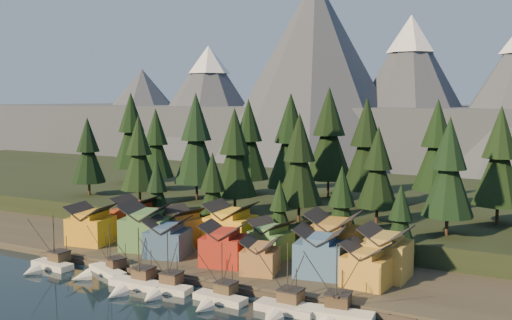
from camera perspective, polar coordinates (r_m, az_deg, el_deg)
The scene contains 45 objects.
ground at distance 95.86m, azimuth -11.33°, elevation -14.61°, with size 500.00×500.00×0.00m, color black.
shore_strip at distance 127.45m, azimuth 0.31°, elevation -8.87°, with size 400.00×50.00×1.50m, color #363227.
hillside at distance 171.69m, azimuth 8.16°, elevation -4.25°, with size 420.00×100.00×6.00m, color black.
dock at distance 108.16m, azimuth -5.65°, elevation -11.81°, with size 80.00×4.00×1.00m, color #4E4538.
mountain_ridge at distance 289.17m, azimuth 15.91°, elevation 4.38°, with size 560.00×190.00×90.00m.
boat_0 at distance 121.94m, azimuth -20.12°, elevation -9.17°, with size 9.71×10.45×11.97m.
boat_1 at distance 115.13m, azimuth -15.18°, elevation -10.10°, with size 10.76×11.12×10.98m.
boat_2 at distance 105.76m, azimuth -12.26°, elevation -11.37°, with size 10.92×11.88×11.94m.
boat_3 at distance 102.59m, azimuth -9.30°, elevation -11.82°, with size 9.61×10.37×11.62m.
boat_4 at distance 96.88m, azimuth -3.99°, elevation -12.94°, with size 9.73×10.51×11.16m.
boat_5 at distance 92.02m, azimuth 2.67°, elevation -13.77°, with size 10.19×11.08×12.49m.
boat_6 at distance 90.09m, azimuth 7.70°, elevation -14.34°, with size 12.54×13.42×12.90m.
house_front_0 at distance 133.19m, azimuth -16.19°, elevation -6.10°, with size 9.87×9.46×8.72m.
house_front_1 at distance 125.47m, azimuth -10.87°, elevation -6.42°, with size 11.66×11.38×9.94m.
house_front_2 at distance 119.71m, azimuth -8.83°, elevation -7.52°, with size 9.71×9.75×7.91m.
house_front_3 at distance 112.34m, azimuth -3.24°, elevation -8.29°, with size 9.39×9.09×8.17m.
house_front_4 at distance 107.16m, azimuth 0.41°, elevation -9.48°, with size 7.65×8.04×6.50m.
house_front_5 at distance 105.92m, azimuth 6.45°, elevation -8.96°, with size 9.61×8.94×9.03m.
house_front_6 at distance 101.83m, azimuth 11.06°, elevation -10.07°, with size 8.36×7.98×7.69m.
house_back_0 at distance 137.49m, azimuth -11.98°, elevation -5.47°, with size 9.36×9.05×9.35m.
house_back_1 at distance 127.53m, azimuth -7.41°, elevation -6.52°, with size 9.19×9.26×8.46m.
house_back_2 at distance 123.26m, azimuth -2.54°, elevation -6.50°, with size 9.75×8.99×10.10m.
house_back_3 at distance 117.26m, azimuth 1.50°, elevation -7.77°, with size 8.96×8.33×7.77m.
house_back_4 at distance 112.58m, azimuth 7.75°, elevation -7.67°, with size 10.38×10.03×10.47m.
house_back_5 at distance 106.64m, azimuth 12.81°, elevation -8.89°, with size 8.59×8.69×9.34m.
tree_hill_0 at distance 170.67m, azimuth -16.44°, elevation 0.70°, with size 9.69×9.69×22.57m.
tree_hill_1 at distance 174.60m, azimuth -9.95°, elevation 1.42°, with size 10.74×10.74×25.03m.
tree_hill_2 at distance 152.92m, azimuth -11.62°, elevation 0.43°, with size 10.12×10.12×23.58m.
tree_hill_3 at distance 156.18m, azimuth -6.00°, elevation 1.84°, with size 12.68×12.68×29.54m.
tree_hill_4 at distance 164.83m, azimuth -0.75°, elevation 1.77°, with size 11.95×11.95×27.83m.
tree_hill_5 at distance 138.35m, azimuth -2.14°, elevation 0.46°, with size 11.06×11.06×25.76m.
tree_hill_6 at distance 147.75m, azimuth 3.48°, elevation 1.59°, with size 12.61×12.61×29.38m.
tree_hill_7 at distance 128.47m, azimuth 4.35°, elevation -0.25°, with size 10.61×10.61×24.72m.
tree_hill_8 at distance 147.90m, azimuth 10.97°, elevation 1.24°, with size 12.10×12.10×28.20m.
tree_hill_9 at distance 129.78m, azimuth 12.08°, elevation -1.02°, with size 9.35×9.35×21.78m.
tree_hill_10 at distance 151.85m, azimuth 17.64°, elevation 1.12°, with size 11.97×11.97×27.89m.
tree_hill_11 at distance 121.27m, azimuth 18.71°, elevation -1.03°, with size 10.45×10.45×24.35m.
tree_hill_12 at distance 135.95m, azimuth 23.18°, elevation 0.02°, with size 11.35×11.35×26.43m.
tree_hill_15 at distance 161.77m, azimuth 7.30°, elevation 2.30°, with size 13.40×13.40×31.22m.
tree_hill_16 at distance 193.51m, azimuth -12.33°, elevation 2.63°, with size 12.88×12.88×30.01m.
tree_shore_0 at distance 140.25m, azimuth -9.87°, elevation -3.21°, with size 7.62×7.62×17.75m.
tree_shore_1 at distance 130.88m, azimuth -4.34°, elevation -3.21°, with size 8.68×8.68×20.21m.
tree_shore_2 at distance 123.21m, azimuth 2.37°, elevation -5.13°, with size 6.45×6.45×15.04m.
tree_shore_3 at distance 117.50m, azimuth 8.56°, elevation -4.69°, with size 8.12×8.12×18.92m.
tree_shore_4 at distance 114.44m, azimuth 14.24°, elevation -5.91°, with size 6.89×6.89×16.04m.
Camera 1 is at (57.57, -68.80, 33.77)m, focal length 40.00 mm.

